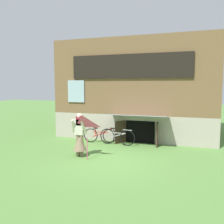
# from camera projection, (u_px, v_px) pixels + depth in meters

# --- Properties ---
(ground_plane) EXTENTS (60.00, 60.00, 0.00)m
(ground_plane) POSITION_uv_depth(u_px,v_px,m) (108.00, 160.00, 8.84)
(ground_plane) COLOR #56843D
(log_house) EXTENTS (8.03, 6.00, 4.99)m
(log_house) POSITION_uv_depth(u_px,v_px,m) (140.00, 89.00, 13.68)
(log_house) COLOR #ADA393
(log_house) RESTS_ON ground_plane
(person) EXTENTS (0.61, 0.53, 1.66)m
(person) POSITION_uv_depth(u_px,v_px,m) (80.00, 138.00, 9.25)
(person) COLOR #7F6B51
(person) RESTS_ON ground_plane
(kite) EXTENTS (0.76, 0.73, 1.58)m
(kite) POSITION_uv_depth(u_px,v_px,m) (82.00, 125.00, 8.62)
(kite) COLOR #E54C7F
(kite) RESTS_ON ground_plane
(bicycle_silver) EXTENTS (1.70, 0.14, 0.77)m
(bicycle_silver) POSITION_uv_depth(u_px,v_px,m) (117.00, 137.00, 11.09)
(bicycle_silver) COLOR black
(bicycle_silver) RESTS_ON ground_plane
(bicycle_red) EXTENTS (1.56, 0.35, 0.72)m
(bicycle_red) POSITION_uv_depth(u_px,v_px,m) (100.00, 135.00, 11.51)
(bicycle_red) COLOR black
(bicycle_red) RESTS_ON ground_plane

